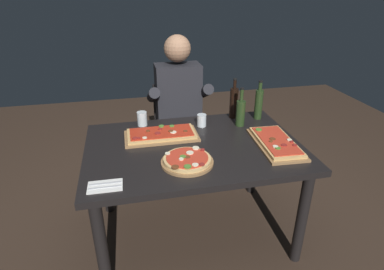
{
  "coord_description": "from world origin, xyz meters",
  "views": [
    {
      "loc": [
        -0.41,
        -1.82,
        1.72
      ],
      "look_at": [
        0.0,
        0.05,
        0.79
      ],
      "focal_mm": 29.94,
      "sensor_mm": 36.0,
      "label": 1
    }
  ],
  "objects_px": {
    "pizza_rectangular_left": "(276,143)",
    "tumbler_far_side": "(142,120)",
    "pizza_rectangular_front": "(161,135)",
    "vinegar_bottle_green": "(241,112)",
    "pizza_round_far": "(187,160)",
    "tumbler_near_camera": "(202,121)",
    "oil_bottle_amber": "(234,102)",
    "diner_chair": "(177,127)",
    "seated_diner": "(179,106)",
    "dining_table": "(194,158)",
    "wine_bottle_dark": "(259,103)"
  },
  "relations": [
    {
      "from": "pizza_rectangular_left",
      "to": "pizza_round_far",
      "type": "xyz_separation_m",
      "value": [
        -0.61,
        -0.1,
        0.0
      ]
    },
    {
      "from": "pizza_rectangular_front",
      "to": "diner_chair",
      "type": "xyz_separation_m",
      "value": [
        0.23,
        0.69,
        -0.27
      ]
    },
    {
      "from": "pizza_rectangular_left",
      "to": "tumbler_far_side",
      "type": "relative_size",
      "value": 4.82
    },
    {
      "from": "dining_table",
      "to": "oil_bottle_amber",
      "type": "height_order",
      "value": "oil_bottle_amber"
    },
    {
      "from": "pizza_round_far",
      "to": "oil_bottle_amber",
      "type": "height_order",
      "value": "oil_bottle_amber"
    },
    {
      "from": "tumbler_far_side",
      "to": "vinegar_bottle_green",
      "type": "bearing_deg",
      "value": -12.48
    },
    {
      "from": "pizza_round_far",
      "to": "tumbler_near_camera",
      "type": "xyz_separation_m",
      "value": [
        0.21,
        0.51,
        0.02
      ]
    },
    {
      "from": "tumbler_far_side",
      "to": "seated_diner",
      "type": "relative_size",
      "value": 0.08
    },
    {
      "from": "pizza_rectangular_left",
      "to": "oil_bottle_amber",
      "type": "height_order",
      "value": "oil_bottle_amber"
    },
    {
      "from": "pizza_rectangular_left",
      "to": "tumbler_near_camera",
      "type": "distance_m",
      "value": 0.57
    },
    {
      "from": "oil_bottle_amber",
      "to": "pizza_rectangular_left",
      "type": "bearing_deg",
      "value": -77.14
    },
    {
      "from": "tumbler_near_camera",
      "to": "seated_diner",
      "type": "bearing_deg",
      "value": 100.98
    },
    {
      "from": "pizza_round_far",
      "to": "diner_chair",
      "type": "distance_m",
      "value": 1.12
    },
    {
      "from": "vinegar_bottle_green",
      "to": "tumbler_near_camera",
      "type": "bearing_deg",
      "value": 170.36
    },
    {
      "from": "wine_bottle_dark",
      "to": "diner_chair",
      "type": "xyz_separation_m",
      "value": [
        -0.55,
        0.52,
        -0.38
      ]
    },
    {
      "from": "diner_chair",
      "to": "seated_diner",
      "type": "distance_m",
      "value": 0.28
    },
    {
      "from": "vinegar_bottle_green",
      "to": "seated_diner",
      "type": "distance_m",
      "value": 0.63
    },
    {
      "from": "tumbler_far_side",
      "to": "seated_diner",
      "type": "height_order",
      "value": "seated_diner"
    },
    {
      "from": "pizza_round_far",
      "to": "wine_bottle_dark",
      "type": "height_order",
      "value": "wine_bottle_dark"
    },
    {
      "from": "tumbler_far_side",
      "to": "seated_diner",
      "type": "xyz_separation_m",
      "value": [
        0.34,
        0.34,
        -0.04
      ]
    },
    {
      "from": "oil_bottle_amber",
      "to": "diner_chair",
      "type": "xyz_separation_m",
      "value": [
        -0.37,
        0.46,
        -0.38
      ]
    },
    {
      "from": "oil_bottle_amber",
      "to": "tumbler_near_camera",
      "type": "bearing_deg",
      "value": -158.93
    },
    {
      "from": "tumbler_far_side",
      "to": "pizza_round_far",
      "type": "bearing_deg",
      "value": -70.76
    },
    {
      "from": "oil_bottle_amber",
      "to": "seated_diner",
      "type": "height_order",
      "value": "seated_diner"
    },
    {
      "from": "wine_bottle_dark",
      "to": "tumbler_near_camera",
      "type": "bearing_deg",
      "value": -173.88
    },
    {
      "from": "tumbler_far_side",
      "to": "tumbler_near_camera",
      "type": "bearing_deg",
      "value": -14.31
    },
    {
      "from": "dining_table",
      "to": "pizza_rectangular_left",
      "type": "relative_size",
      "value": 2.79
    },
    {
      "from": "dining_table",
      "to": "wine_bottle_dark",
      "type": "distance_m",
      "value": 0.71
    },
    {
      "from": "pizza_round_far",
      "to": "vinegar_bottle_green",
      "type": "xyz_separation_m",
      "value": [
        0.49,
        0.46,
        0.09
      ]
    },
    {
      "from": "seated_diner",
      "to": "pizza_round_far",
      "type": "bearing_deg",
      "value": -97.52
    },
    {
      "from": "pizza_rectangular_left",
      "to": "pizza_rectangular_front",
      "type": "bearing_deg",
      "value": 158.58
    },
    {
      "from": "pizza_rectangular_left",
      "to": "tumbler_near_camera",
      "type": "height_order",
      "value": "tumbler_near_camera"
    },
    {
      "from": "oil_bottle_amber",
      "to": "seated_diner",
      "type": "bearing_deg",
      "value": 137.4
    },
    {
      "from": "wine_bottle_dark",
      "to": "vinegar_bottle_green",
      "type": "height_order",
      "value": "wine_bottle_dark"
    },
    {
      "from": "dining_table",
      "to": "pizza_rectangular_front",
      "type": "xyz_separation_m",
      "value": [
        -0.19,
        0.16,
        0.12
      ]
    },
    {
      "from": "pizza_rectangular_front",
      "to": "vinegar_bottle_green",
      "type": "distance_m",
      "value": 0.61
    },
    {
      "from": "pizza_rectangular_left",
      "to": "oil_bottle_amber",
      "type": "bearing_deg",
      "value": 102.86
    },
    {
      "from": "pizza_rectangular_left",
      "to": "seated_diner",
      "type": "relative_size",
      "value": 0.38
    },
    {
      "from": "pizza_rectangular_front",
      "to": "vinegar_bottle_green",
      "type": "relative_size",
      "value": 1.73
    },
    {
      "from": "pizza_round_far",
      "to": "diner_chair",
      "type": "bearing_deg",
      "value": 83.31
    },
    {
      "from": "tumbler_near_camera",
      "to": "seated_diner",
      "type": "xyz_separation_m",
      "value": [
        -0.09,
        0.45,
        -0.04
      ]
    },
    {
      "from": "vinegar_bottle_green",
      "to": "tumbler_near_camera",
      "type": "height_order",
      "value": "vinegar_bottle_green"
    },
    {
      "from": "diner_chair",
      "to": "pizza_rectangular_left",
      "type": "bearing_deg",
      "value": -63.45
    },
    {
      "from": "tumbler_near_camera",
      "to": "pizza_rectangular_left",
      "type": "bearing_deg",
      "value": -45.44
    },
    {
      "from": "pizza_round_far",
      "to": "wine_bottle_dark",
      "type": "distance_m",
      "value": 0.88
    },
    {
      "from": "oil_bottle_amber",
      "to": "diner_chair",
      "type": "bearing_deg",
      "value": 128.78
    },
    {
      "from": "oil_bottle_amber",
      "to": "tumbler_near_camera",
      "type": "height_order",
      "value": "oil_bottle_amber"
    },
    {
      "from": "seated_diner",
      "to": "pizza_rectangular_left",
      "type": "bearing_deg",
      "value": -60.32
    },
    {
      "from": "tumbler_near_camera",
      "to": "pizza_rectangular_front",
      "type": "bearing_deg",
      "value": -158.45
    },
    {
      "from": "pizza_rectangular_left",
      "to": "diner_chair",
      "type": "distance_m",
      "value": 1.12
    }
  ]
}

